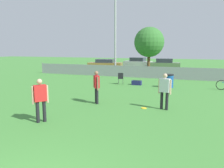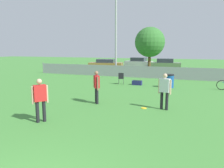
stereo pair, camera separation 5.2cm
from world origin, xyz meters
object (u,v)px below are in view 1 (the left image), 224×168
player_thrower_red (97,85)px  parked_car_silver (138,63)px  player_receiver_white (165,89)px  folding_chair_sideline (121,78)px  tree_near_pole (149,42)px  parked_car_tan (105,64)px  frisbee_disc (144,108)px  light_pole (115,19)px  gear_bag_sideline (137,83)px  trash_bin (169,81)px  player_defender_red (40,97)px  parked_car_olive (164,64)px

player_thrower_red → parked_car_silver: (-3.46, 22.17, -0.25)m
player_thrower_red → parked_car_silver: player_thrower_red is taller
player_receiver_white → folding_chair_sideline: (-4.11, 6.10, -0.43)m
tree_near_pole → parked_car_tan: (-6.77, 3.82, -2.75)m
tree_near_pole → player_thrower_red: (0.24, -14.19, -2.47)m
frisbee_disc → parked_car_silver: 23.02m
light_pole → parked_car_silver: 11.63m
player_receiver_white → gear_bag_sideline: player_receiver_white is taller
frisbee_disc → parked_car_tan: 20.41m
player_thrower_red → parked_car_tan: player_thrower_red is taller
frisbee_disc → parked_car_tan: (-9.44, 18.08, 0.65)m
parked_car_silver → folding_chair_sideline: bearing=-75.6°
tree_near_pole → frisbee_disc: 14.90m
light_pole → parked_car_tan: size_ratio=2.06×
folding_chair_sideline → trash_bin: size_ratio=0.94×
light_pole → player_defender_red: light_pole is taller
light_pole → parked_car_silver: (-0.21, 10.48, -5.03)m
player_thrower_red → player_receiver_white: bearing=54.3°
player_thrower_red → player_receiver_white: size_ratio=1.00×
frisbee_disc → parked_car_olive: 20.46m
player_thrower_red → frisbee_disc: 2.60m
frisbee_disc → folding_chair_sideline: bearing=117.3°
light_pole → player_thrower_red: bearing=-74.5°
player_receiver_white → parked_car_silver: bearing=119.9°
player_defender_red → frisbee_disc: size_ratio=6.23×
parked_car_tan → parked_car_silver: 5.47m
light_pole → trash_bin: 9.91m
player_defender_red → trash_bin: 9.97m
player_defender_red → gear_bag_sideline: bearing=32.2°
frisbee_disc → parked_car_olive: parked_car_olive is taller
frisbee_disc → parked_car_silver: bearing=104.8°
folding_chair_sideline → parked_car_tan: (-6.21, 11.84, 0.15)m
tree_near_pole → parked_car_silver: tree_near_pole is taller
folding_chair_sideline → gear_bag_sideline: size_ratio=1.24×
light_pole → player_thrower_red: 13.04m
tree_near_pole → player_receiver_white: bearing=-75.9°
gear_bag_sideline → parked_car_olive: bearing=89.0°
frisbee_disc → parked_car_tan: size_ratio=0.05×
frisbee_disc → trash_bin: trash_bin is taller
player_thrower_red → trash_bin: (2.90, 5.95, -0.47)m
tree_near_pole → parked_car_tan: size_ratio=1.06×
tree_near_pole → trash_bin: bearing=-69.1°
player_thrower_red → folding_chair_sideline: (-0.80, 6.17, -0.43)m
gear_bag_sideline → parked_car_tan: 13.90m
tree_near_pole → folding_chair_sideline: 8.54m
trash_bin → player_defender_red: bearing=-111.5°
trash_bin → parked_car_tan: bearing=129.4°
parked_car_tan → gear_bag_sideline: bearing=-66.5°
folding_chair_sideline → parked_car_olive: size_ratio=0.21×
player_defender_red → parked_car_tan: 22.22m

